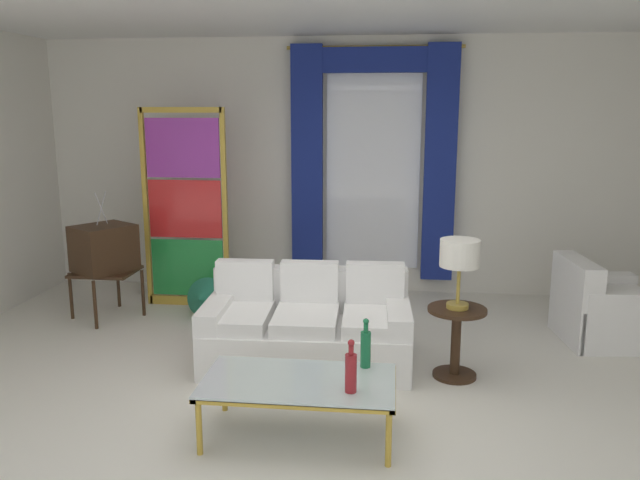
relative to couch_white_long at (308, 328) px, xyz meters
name	(u,v)px	position (x,y,z in m)	size (l,w,h in m)	color
ground_plane	(311,396)	(0.12, -0.69, -0.30)	(16.00, 16.00, 0.00)	silver
wall_rear	(344,167)	(0.12, 2.37, 1.20)	(8.00, 0.12, 3.00)	white
ceiling_slab	(323,2)	(0.12, 0.11, 2.72)	(8.00, 7.60, 0.04)	white
curtained_window	(373,148)	(0.47, 2.21, 1.44)	(2.00, 0.17, 2.70)	white
couch_white_long	(308,328)	(0.00, 0.00, 0.00)	(1.79, 0.98, 0.86)	white
coffee_table	(299,384)	(0.12, -1.30, 0.07)	(1.29, 0.69, 0.41)	silver
bottle_blue_decanter	(351,371)	(0.47, -1.45, 0.25)	(0.08, 0.08, 0.35)	maroon
bottle_crystal_tall	(366,347)	(0.55, -1.04, 0.25)	(0.07, 0.07, 0.36)	#196B3D
vintage_tv	(104,250)	(-2.28, 0.95, 0.42)	(0.75, 0.77, 1.35)	#382314
armchair_white	(601,312)	(2.70, 0.82, -0.02)	(0.90, 0.89, 0.80)	white
stained_glass_divider	(185,213)	(-1.56, 1.47, 0.75)	(0.95, 0.05, 2.20)	gold
peacock_figurine	(204,300)	(-1.23, 0.99, -0.08)	(0.44, 0.60, 0.50)	beige
round_side_table	(456,336)	(1.25, -0.19, 0.05)	(0.48, 0.48, 0.59)	#382314
table_lamp_brass	(460,256)	(1.25, -0.19, 0.72)	(0.32, 0.32, 0.57)	#B29338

